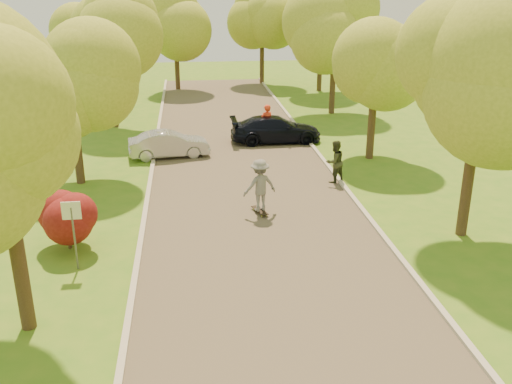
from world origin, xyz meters
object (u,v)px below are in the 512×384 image
skateboarder (260,185)px  street_sign (73,221)px  dark_sedan (276,129)px  person_olive (335,162)px  silver_sedan (169,144)px  person_striped (267,123)px  longboard (260,211)px

skateboarder → street_sign: bearing=13.9°
dark_sedan → person_olive: bearing=-167.8°
street_sign → skateboarder: street_sign is taller
silver_sedan → person_striped: person_striped is taller
dark_sedan → street_sign: bearing=148.7°
skateboarder → person_olive: (3.61, 3.08, -0.19)m
dark_sedan → skateboarder: size_ratio=2.44×
street_sign → longboard: bearing=31.5°
person_striped → person_olive: (1.96, -6.93, -0.08)m
skateboarder → person_striped: bearing=-116.9°
street_sign → skateboarder: size_ratio=1.11×
longboard → person_striped: (1.65, 10.01, 0.89)m
street_sign → dark_sedan: street_sign is taller
street_sign → person_striped: street_sign is taller
skateboarder → person_olive: size_ratio=1.07×
skateboarder → person_olive: skateboarder is taller
street_sign → longboard: (5.99, 3.67, -1.45)m
silver_sedan → skateboarder: size_ratio=1.98×
skateboarder → longboard: bearing=72.5°
longboard → person_striped: person_striped is taller
street_sign → dark_sedan: 15.74m
person_striped → person_olive: bearing=85.2°
street_sign → dark_sedan: size_ratio=0.45×
silver_sedan → dark_sedan: bearing=-76.9°
silver_sedan → longboard: silver_sedan is taller
dark_sedan → skateboarder: (-2.11, -9.80, 0.42)m
longboard → skateboarder: 1.00m
silver_sedan → person_striped: (5.14, 2.30, 0.36)m
skateboarder → person_olive: bearing=-157.1°
person_striped → longboard: bearing=60.1°
dark_sedan → longboard: size_ratio=4.59×
street_sign → silver_sedan: (2.50, 11.37, -0.92)m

